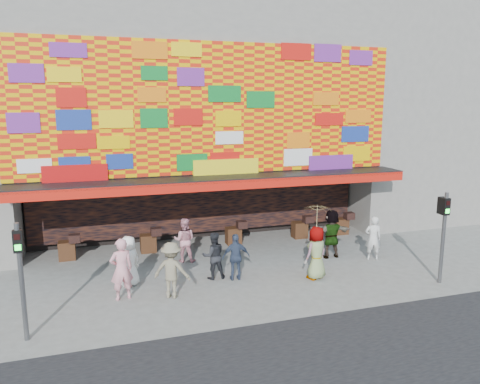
{
  "coord_description": "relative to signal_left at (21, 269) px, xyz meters",
  "views": [
    {
      "loc": [
        -4.39,
        -13.3,
        5.81
      ],
      "look_at": [
        0.46,
        2.0,
        2.71
      ],
      "focal_mm": 35.0,
      "sensor_mm": 36.0,
      "label": 1
    }
  ],
  "objects": [
    {
      "name": "ped_d",
      "position": [
        3.88,
        1.5,
        -1.0
      ],
      "size": [
        1.28,
        1.07,
        1.71
      ],
      "primitive_type": "imported",
      "rotation": [
        0.0,
        0.0,
        2.66
      ],
      "color": "gray",
      "rests_on": "ground"
    },
    {
      "name": "ground",
      "position": [
        6.2,
        1.5,
        -1.86
      ],
      "size": [
        90.0,
        90.0,
        0.0
      ],
      "primitive_type": "plane",
      "color": "slate",
      "rests_on": "ground"
    },
    {
      "name": "ped_i",
      "position": [
        4.86,
        4.57,
        -1.04
      ],
      "size": [
        0.96,
        0.86,
        1.64
      ],
      "primitive_type": "imported",
      "rotation": [
        0.0,
        0.0,
        2.8
      ],
      "color": "pink",
      "rests_on": "ground"
    },
    {
      "name": "ped_b",
      "position": [
        2.44,
        1.8,
        -0.92
      ],
      "size": [
        0.76,
        0.58,
        1.88
      ],
      "primitive_type": "imported",
      "rotation": [
        0.0,
        0.0,
        3.34
      ],
      "color": "pink",
      "rests_on": "ground"
    },
    {
      "name": "parasol",
      "position": [
        8.7,
        1.56,
        0.25
      ],
      "size": [
        1.11,
        1.12,
        1.77
      ],
      "color": "beige",
      "rests_on": "ground"
    },
    {
      "name": "shop_building",
      "position": [
        6.2,
        9.68,
        3.37
      ],
      "size": [
        15.2,
        9.4,
        10.0
      ],
      "color": "gray",
      "rests_on": "ground"
    },
    {
      "name": "ped_f",
      "position": [
        10.24,
        3.37,
        -0.94
      ],
      "size": [
        1.71,
        0.55,
        1.85
      ],
      "primitive_type": "imported",
      "rotation": [
        0.0,
        0.0,
        3.14
      ],
      "color": "gray",
      "rests_on": "ground"
    },
    {
      "name": "ped_h",
      "position": [
        11.59,
        2.65,
        -1.03
      ],
      "size": [
        0.7,
        0.58,
        1.66
      ],
      "primitive_type": "imported",
      "rotation": [
        0.0,
        0.0,
        2.81
      ],
      "color": "silver",
      "rests_on": "ground"
    },
    {
      "name": "ped_c",
      "position": [
        5.45,
        2.6,
        -1.07
      ],
      "size": [
        0.79,
        0.62,
        1.59
      ],
      "primitive_type": "imported",
      "rotation": [
        0.0,
        0.0,
        3.11
      ],
      "color": "#222328",
      "rests_on": "ground"
    },
    {
      "name": "ped_a",
      "position": [
        2.73,
        2.82,
        -1.04
      ],
      "size": [
        0.95,
        0.86,
        1.64
      ],
      "primitive_type": "imported",
      "rotation": [
        0.0,
        0.0,
        3.69
      ],
      "color": "white",
      "rests_on": "ground"
    },
    {
      "name": "ped_e",
      "position": [
        6.13,
        2.27,
        -1.08
      ],
      "size": [
        0.95,
        0.47,
        1.57
      ],
      "primitive_type": "imported",
      "rotation": [
        0.0,
        0.0,
        3.05
      ],
      "color": "#34415C",
      "rests_on": "ground"
    },
    {
      "name": "signal_left",
      "position": [
        0.0,
        0.0,
        0.0
      ],
      "size": [
        0.22,
        0.2,
        3.0
      ],
      "color": "#59595B",
      "rests_on": "ground"
    },
    {
      "name": "ped_g",
      "position": [
        8.7,
        1.56,
        -0.97
      ],
      "size": [
        1.02,
        0.84,
        1.79
      ],
      "primitive_type": "imported",
      "rotation": [
        0.0,
        0.0,
        3.5
      ],
      "color": "gray",
      "rests_on": "ground"
    },
    {
      "name": "signal_right",
      "position": [
        12.4,
        0.0,
        0.0
      ],
      "size": [
        0.22,
        0.2,
        3.0
      ],
      "color": "#59595B",
      "rests_on": "ground"
    },
    {
      "name": "neighbor_right",
      "position": [
        19.2,
        9.5,
        4.14
      ],
      "size": [
        11.0,
        8.0,
        12.0
      ],
      "primitive_type": "cube",
      "color": "gray",
      "rests_on": "ground"
    }
  ]
}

